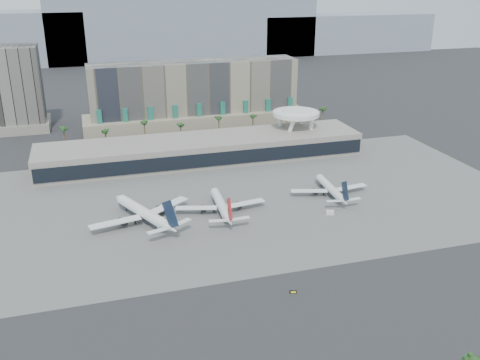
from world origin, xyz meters
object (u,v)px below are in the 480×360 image
object	(u,v)px
service_vehicle_a	(168,209)
taxiway_sign	(293,292)
airliner_right	(331,188)
airliner_centre	(221,205)
service_vehicle_b	(330,213)
airliner_left	(144,213)

from	to	relation	value
service_vehicle_a	taxiway_sign	xyz separation A→B (m)	(27.71, -71.21, -0.76)
airliner_right	taxiway_sign	bearing A→B (deg)	-119.70
airliner_centre	service_vehicle_b	world-z (taller)	airliner_centre
airliner_centre	service_vehicle_a	distance (m)	22.44
airliner_right	service_vehicle_a	distance (m)	72.96
airliner_centre	airliner_right	xyz separation A→B (m)	(51.58, 4.15, -0.20)
airliner_left	service_vehicle_b	size ratio (longest dim) A/B	13.40
airliner_left	service_vehicle_a	xyz separation A→B (m)	(10.71, 6.55, -2.77)
service_vehicle_b	taxiway_sign	xyz separation A→B (m)	(-36.21, -50.01, -0.32)
airliner_centre	airliner_right	world-z (taller)	airliner_centre
service_vehicle_b	airliner_centre	bearing A→B (deg)	179.16
service_vehicle_b	taxiway_sign	world-z (taller)	service_vehicle_b
airliner_right	service_vehicle_b	bearing A→B (deg)	-112.04
airliner_right	service_vehicle_b	xyz separation A→B (m)	(-8.98, -18.66, -2.41)
airliner_left	service_vehicle_a	bearing A→B (deg)	6.74
service_vehicle_a	taxiway_sign	distance (m)	76.42
service_vehicle_a	airliner_centre	bearing A→B (deg)	5.58
airliner_centre	airliner_left	bearing A→B (deg)	-177.14
airliner_left	airliner_right	world-z (taller)	airliner_left
airliner_right	service_vehicle_a	xyz separation A→B (m)	(-72.89, 2.55, -1.97)
airliner_centre	service_vehicle_b	size ratio (longest dim) A/B	12.27
service_vehicle_a	taxiway_sign	world-z (taller)	service_vehicle_a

